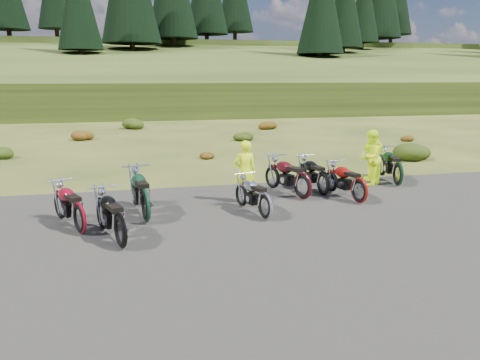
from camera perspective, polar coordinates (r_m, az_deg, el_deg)
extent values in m
plane|color=#2F3C14|center=(11.67, 4.59, -4.95)|extent=(300.00, 300.00, 0.00)
cube|color=black|center=(9.89, 8.08, -8.32)|extent=(20.00, 12.00, 0.04)
cube|color=#2A3913|center=(120.71, -11.44, 10.63)|extent=(300.00, 90.00, 9.17)
cylinder|color=black|center=(81.76, -26.28, 15.48)|extent=(0.70, 0.70, 2.20)
cylinder|color=black|center=(86.66, -21.40, 16.19)|extent=(0.70, 0.70, 2.20)
cylinder|color=black|center=(60.91, -18.71, 13.95)|extent=(0.70, 0.70, 2.20)
cylinder|color=black|center=(66.70, -12.96, 15.14)|extent=(0.70, 0.70, 2.20)
cylinder|color=black|center=(73.04, -8.13, 16.01)|extent=(0.70, 0.70, 2.20)
cylinder|color=black|center=(79.79, -4.06, 16.66)|extent=(0.70, 0.70, 2.20)
cylinder|color=black|center=(86.85, -0.62, 17.01)|extent=(0.70, 0.70, 2.20)
cylinder|color=black|center=(64.44, 9.68, 14.13)|extent=(0.70, 0.70, 2.20)
cylinder|color=black|center=(72.37, 12.40, 14.77)|extent=(0.70, 0.70, 2.20)
cone|color=black|center=(73.07, 12.69, 20.57)|extent=(5.72, 5.72, 13.00)
cylinder|color=black|center=(80.44, 14.59, 15.27)|extent=(0.70, 0.70, 2.20)
cone|color=black|center=(81.11, 14.87, 20.13)|extent=(5.28, 5.28, 12.00)
cylinder|color=black|center=(88.60, 16.38, 15.66)|extent=(0.70, 0.70, 2.20)
cylinder|color=black|center=(96.84, 17.87, 15.97)|extent=(0.70, 0.70, 2.20)
ellipsoid|color=#1A330C|center=(22.87, -27.24, 3.11)|extent=(1.03, 1.03, 0.61)
ellipsoid|color=#622A0C|center=(27.54, -18.73, 5.38)|extent=(1.30, 1.30, 0.77)
ellipsoid|color=#1A330C|center=(32.66, -12.75, 6.89)|extent=(1.56, 1.56, 0.92)
ellipsoid|color=#622A0C|center=(20.30, -4.26, 3.22)|extent=(0.77, 0.77, 0.45)
ellipsoid|color=#1A330C|center=(25.99, 0.32, 5.47)|extent=(1.03, 1.03, 0.61)
ellipsoid|color=#622A0C|center=(31.81, 3.26, 6.89)|extent=(1.30, 1.30, 0.77)
ellipsoid|color=#1A330C|center=(21.43, 20.37, 3.60)|extent=(1.56, 1.56, 0.92)
ellipsoid|color=#622A0C|center=(27.44, 19.43, 4.97)|extent=(0.77, 0.77, 0.45)
imported|color=#DEFF0D|center=(13.02, 0.59, 0.91)|extent=(0.66, 0.45, 1.75)
imported|color=#DEFF0D|center=(15.71, 15.61, 2.53)|extent=(1.10, 1.07, 1.79)
imported|color=#DEFF0D|center=(16.44, 15.89, 2.84)|extent=(1.09, 0.66, 1.73)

